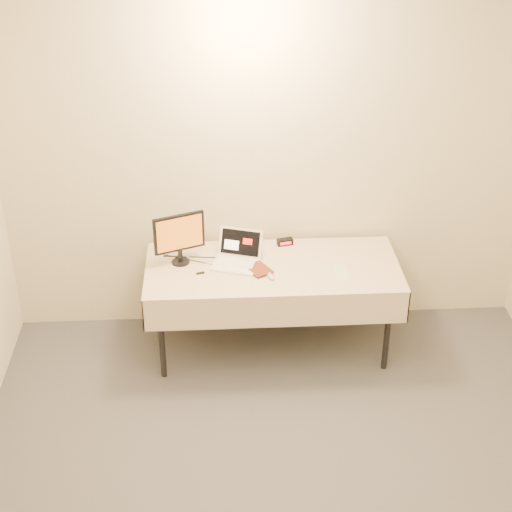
{
  "coord_description": "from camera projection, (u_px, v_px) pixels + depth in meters",
  "views": [
    {
      "loc": [
        -0.4,
        -2.85,
        3.67
      ],
      "look_at": [
        -0.13,
        1.99,
        0.86
      ],
      "focal_mm": 55.0,
      "sensor_mm": 36.0,
      "label": 1
    }
  ],
  "objects": [
    {
      "name": "book",
      "position": [
        250.0,
        262.0,
        5.58
      ],
      "size": [
        0.13,
        0.09,
        0.19
      ],
      "primitive_type": "imported",
      "rotation": [
        0.0,
        0.0,
        0.52
      ],
      "color": "#9B3A1C",
      "rests_on": "table"
    },
    {
      "name": "alarm_clock",
      "position": [
        285.0,
        242.0,
        5.99
      ],
      "size": [
        0.13,
        0.07,
        0.05
      ],
      "rotation": [
        0.0,
        0.0,
        0.21
      ],
      "color": "black",
      "rests_on": "table"
    },
    {
      "name": "laptop",
      "position": [
        237.0,
        256.0,
        5.75
      ],
      "size": [
        0.41,
        0.4,
        0.22
      ],
      "rotation": [
        0.0,
        0.0,
        -0.31
      ],
      "color": "white",
      "rests_on": "table"
    },
    {
      "name": "monitor",
      "position": [
        179.0,
        235.0,
        5.65
      ],
      "size": [
        0.36,
        0.17,
        0.39
      ],
      "rotation": [
        0.0,
        0.0,
        0.37
      ],
      "color": "black",
      "rests_on": "table"
    },
    {
      "name": "table",
      "position": [
        273.0,
        274.0,
        5.75
      ],
      "size": [
        1.86,
        0.81,
        0.74
      ],
      "color": "black",
      "rests_on": "ground"
    },
    {
      "name": "usb_dongle",
      "position": [
        200.0,
        273.0,
        5.63
      ],
      "size": [
        0.06,
        0.03,
        0.01
      ],
      "primitive_type": "cube",
      "rotation": [
        0.0,
        0.0,
        0.25
      ],
      "color": "black",
      "rests_on": "table"
    },
    {
      "name": "paper_form",
      "position": [
        341.0,
        272.0,
        5.65
      ],
      "size": [
        0.1,
        0.24,
        0.0
      ],
      "primitive_type": "cube",
      "rotation": [
        0.0,
        0.0,
        0.01
      ],
      "color": "#BAE0B2",
      "rests_on": "table"
    },
    {
      "name": "back_wall",
      "position": [
        269.0,
        164.0,
        5.81
      ],
      "size": [
        4.0,
        0.1,
        2.7
      ],
      "primitive_type": "cube",
      "color": "beige",
      "rests_on": "ground"
    },
    {
      "name": "clicker",
      "position": [
        271.0,
        276.0,
        5.58
      ],
      "size": [
        0.07,
        0.1,
        0.02
      ],
      "primitive_type": "ellipsoid",
      "rotation": [
        0.0,
        0.0,
        0.23
      ],
      "color": "silver",
      "rests_on": "table"
    }
  ]
}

